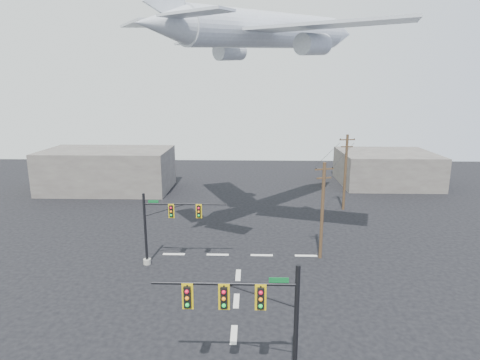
{
  "coord_description": "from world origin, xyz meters",
  "views": [
    {
      "loc": [
        1.01,
        -21.8,
        14.87
      ],
      "look_at": [
        0.23,
        5.0,
        8.62
      ],
      "focal_mm": 30.0,
      "sensor_mm": 36.0,
      "label": 1
    }
  ],
  "objects_px": {
    "signal_mast_near": "(260,323)",
    "utility_pole_a": "(322,209)",
    "airliner": "(270,31)",
    "utility_pole_b": "(345,171)",
    "signal_mast_far": "(163,226)"
  },
  "relations": [
    {
      "from": "signal_mast_far",
      "to": "airliner",
      "type": "height_order",
      "value": "airliner"
    },
    {
      "from": "signal_mast_near",
      "to": "signal_mast_far",
      "type": "distance_m",
      "value": 16.52
    },
    {
      "from": "signal_mast_near",
      "to": "airliner",
      "type": "bearing_deg",
      "value": 86.8
    },
    {
      "from": "airliner",
      "to": "signal_mast_far",
      "type": "bearing_deg",
      "value": 169.99
    },
    {
      "from": "utility_pole_a",
      "to": "airliner",
      "type": "distance_m",
      "value": 16.78
    },
    {
      "from": "signal_mast_near",
      "to": "utility_pole_a",
      "type": "relative_size",
      "value": 0.83
    },
    {
      "from": "signal_mast_near",
      "to": "utility_pole_b",
      "type": "distance_m",
      "value": 32.85
    },
    {
      "from": "signal_mast_near",
      "to": "airliner",
      "type": "distance_m",
      "value": 26.79
    },
    {
      "from": "utility_pole_a",
      "to": "airliner",
      "type": "bearing_deg",
      "value": 113.84
    },
    {
      "from": "signal_mast_near",
      "to": "utility_pole_a",
      "type": "distance_m",
      "value": 17.31
    },
    {
      "from": "signal_mast_far",
      "to": "utility_pole_b",
      "type": "bearing_deg",
      "value": 41.04
    },
    {
      "from": "signal_mast_far",
      "to": "airliner",
      "type": "xyz_separation_m",
      "value": [
        9.01,
        6.96,
        16.38
      ]
    },
    {
      "from": "signal_mast_far",
      "to": "utility_pole_a",
      "type": "relative_size",
      "value": 0.83
    },
    {
      "from": "utility_pole_b",
      "to": "airliner",
      "type": "bearing_deg",
      "value": -142.25
    },
    {
      "from": "signal_mast_far",
      "to": "utility_pole_b",
      "type": "xyz_separation_m",
      "value": [
        18.81,
        16.38,
        1.44
      ]
    }
  ]
}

